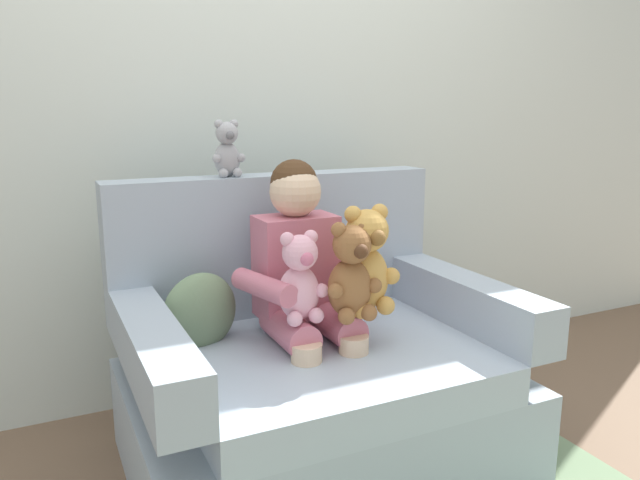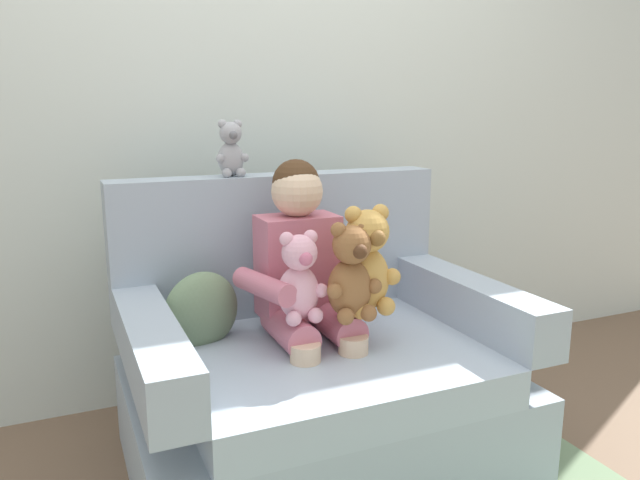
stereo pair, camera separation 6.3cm
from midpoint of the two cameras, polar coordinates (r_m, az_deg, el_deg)
The scene contains 9 objects.
ground_plane at distance 2.20m, azimuth 0.94°, elevation -20.07°, with size 8.00×8.00×0.00m, color brown.
back_wall at distance 2.56m, azimuth -6.17°, elevation 14.91°, with size 6.00×0.10×2.60m, color silver.
armchair at distance 2.10m, azimuth 0.46°, elevation -12.58°, with size 1.21×0.90×0.94m.
seated_child at distance 1.99m, azimuth -0.49°, elevation -3.24°, with size 0.45×0.39×0.82m.
plush_brown at distance 1.85m, azimuth 3.88°, elevation -3.18°, with size 0.18×0.15×0.30m.
plush_honey at distance 1.91m, azimuth 5.32°, elevation -2.17°, with size 0.20×0.17×0.34m.
plush_pink at distance 1.84m, azimuth -0.96°, elevation -3.69°, with size 0.16×0.13×0.28m.
plush_grey_on_backrest at distance 2.15m, azimuth -7.48°, elevation 8.30°, with size 0.12×0.10×0.20m.
throw_pillow at distance 2.01m, azimuth -10.11°, elevation -6.56°, with size 0.26×0.12×0.26m, color slate.
Camera 2 is at (-0.75, -1.70, 1.18)m, focal length 34.30 mm.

